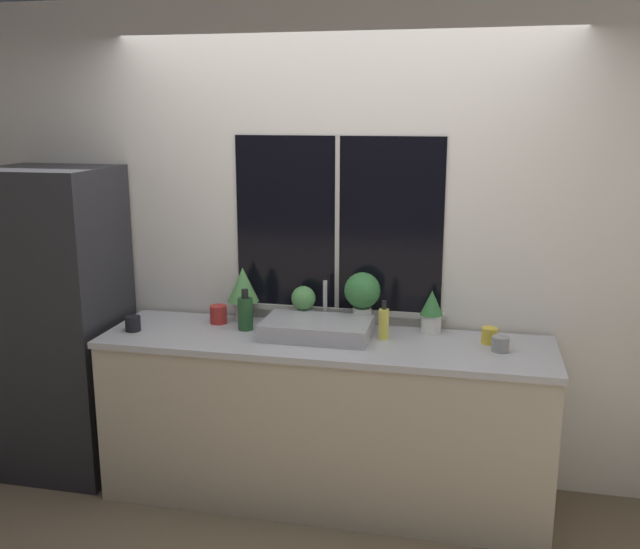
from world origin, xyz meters
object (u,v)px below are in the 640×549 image
bottle_tall (245,313)px  mug_red (218,314)px  mug_yellow (489,336)px  mug_black (133,324)px  potted_plant_center_left (303,305)px  potted_plant_center_right (362,294)px  refrigerator (58,323)px  soap_bottle (384,323)px  potted_plant_far_left (243,288)px  potted_plant_far_right (432,310)px  sink (317,328)px  mug_grey (500,344)px

bottle_tall → mug_red: (-0.19, 0.08, -0.04)m
mug_yellow → mug_black: bearing=-173.9°
potted_plant_center_left → potted_plant_center_right: 0.34m
refrigerator → soap_bottle: (1.89, 0.05, 0.11)m
potted_plant_far_left → potted_plant_far_right: potted_plant_far_left is taller
mug_yellow → potted_plant_far_left: bearing=175.2°
refrigerator → mug_yellow: (2.43, 0.09, 0.06)m
potted_plant_far_left → mug_black: (-0.53, -0.32, -0.15)m
mug_black → mug_red: 0.47m
potted_plant_far_right → potted_plant_far_left: bearing=180.0°
sink → mug_grey: size_ratio=6.49×
mug_yellow → sink: bearing=-174.7°
potted_plant_far_right → bottle_tall: potted_plant_far_right is taller
potted_plant_center_left → mug_grey: potted_plant_center_left is taller
potted_plant_center_right → potted_plant_far_right: potted_plant_center_right is taller
sink → potted_plant_far_right: (0.59, 0.20, 0.08)m
sink → bottle_tall: sink is taller
bottle_tall → mug_grey: (1.36, -0.07, -0.06)m
potted_plant_far_left → bottle_tall: potted_plant_far_left is taller
mug_yellow → mug_grey: bearing=-65.6°
refrigerator → sink: bearing=0.4°
potted_plant_center_left → soap_bottle: size_ratio=1.06×
potted_plant_far_right → mug_red: potted_plant_far_right is taller
potted_plant_far_left → mug_red: bearing=-147.3°
sink → potted_plant_far_left: size_ratio=1.83×
potted_plant_far_right → mug_red: (-1.19, -0.08, -0.08)m
soap_bottle → mug_yellow: bearing=4.8°
refrigerator → potted_plant_center_left: bearing=8.5°
sink → mug_yellow: (0.90, 0.08, -0.00)m
mug_yellow → mug_red: (-1.50, 0.04, 0.01)m
mug_black → potted_plant_center_left: bearing=19.9°
soap_bottle → mug_yellow: (0.55, 0.05, -0.05)m
refrigerator → mug_red: refrigerator is taller
sink → soap_bottle: 0.35m
potted_plant_center_right → mug_grey: (0.74, -0.23, -0.16)m
potted_plant_center_left → mug_black: bearing=-160.1°
potted_plant_center_right → mug_grey: 0.79m
sink → mug_grey: (0.95, -0.03, -0.01)m
soap_bottle → sink: bearing=-174.0°
potted_plant_far_left → bottle_tall: 0.20m
refrigerator → bottle_tall: size_ratio=7.83×
potted_plant_center_left → bottle_tall: bottle_tall is taller
potted_plant_center_left → soap_bottle: 0.50m
mug_yellow → soap_bottle: bearing=-175.2°
sink → mug_black: 1.01m
mug_yellow → potted_plant_center_left: bearing=173.5°
potted_plant_center_right → potted_plant_far_right: 0.39m
refrigerator → potted_plant_far_right: (2.12, 0.21, 0.15)m
potted_plant_far_left → potted_plant_center_right: potted_plant_center_right is taller
sink → potted_plant_center_right: (0.21, 0.20, 0.15)m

